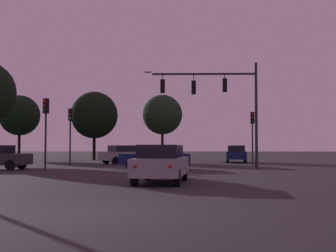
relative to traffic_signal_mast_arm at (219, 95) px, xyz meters
The scene contains 12 objects.
ground_plane 8.30m from the traffic_signal_mast_arm, 127.84° to the left, with size 168.00×168.00×0.00m, color #262326.
traffic_signal_mast_arm is the anchor object (origin of this frame).
traffic_light_corner_left 11.14m from the traffic_signal_mast_arm, 163.96° to the right, with size 0.37×0.39×4.32m.
traffic_light_corner_right 6.15m from the traffic_signal_mast_arm, 60.05° to the left, with size 0.32×0.36×4.09m.
traffic_light_median 11.48m from the traffic_signal_mast_arm, 162.29° to the left, with size 0.33×0.37×4.26m.
car_nearside_lane 12.51m from the traffic_signal_mast_arm, 105.60° to the right, with size 2.19×4.33×1.52m.
car_crossing_left 5.93m from the traffic_signal_mast_arm, 162.41° to the right, with size 4.54×2.13×1.52m.
car_far_lane 11.04m from the traffic_signal_mast_arm, 134.37° to the left, with size 4.53×3.99×1.52m.
car_parked_lot 11.64m from the traffic_signal_mast_arm, 77.71° to the left, with size 2.16×4.56×1.52m.
tree_behind_sign 20.60m from the traffic_signal_mast_arm, 125.01° to the left, with size 4.94×4.94×7.20m.
tree_center_horizon 26.10m from the traffic_signal_mast_arm, 139.50° to the left, with size 4.29×4.29×6.88m.
tree_right_cluster 19.92m from the traffic_signal_mast_arm, 103.87° to the left, with size 4.39×4.39×7.13m.
Camera 1 is at (1.93, -9.69, 1.47)m, focal length 46.95 mm.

